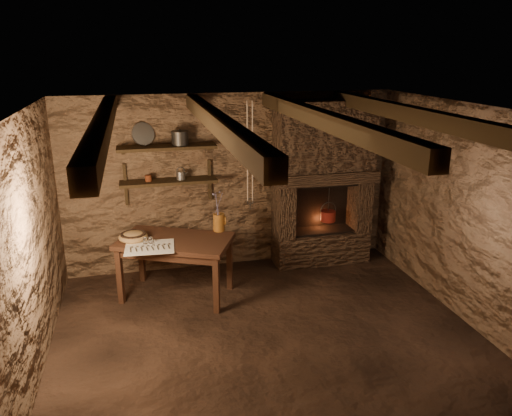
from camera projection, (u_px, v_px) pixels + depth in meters
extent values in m
plane|color=black|center=(268.00, 336.00, 5.35)|extent=(4.50, 4.50, 0.00)
cube|color=brown|center=(231.00, 182.00, 6.83)|extent=(4.50, 0.04, 2.40)
cube|color=brown|center=(352.00, 340.00, 3.13)|extent=(4.50, 0.04, 2.40)
cube|color=brown|center=(27.00, 252.00, 4.48)|extent=(0.04, 4.00, 2.40)
cube|color=brown|center=(466.00, 215.00, 5.49)|extent=(0.04, 4.00, 2.40)
cube|color=black|center=(270.00, 110.00, 4.62)|extent=(4.50, 4.00, 0.04)
cube|color=black|center=(102.00, 126.00, 4.31)|extent=(0.14, 3.95, 0.16)
cube|color=black|center=(217.00, 122.00, 4.53)|extent=(0.14, 3.95, 0.16)
cube|color=black|center=(320.00, 118.00, 4.76)|extent=(0.14, 3.95, 0.16)
cube|color=black|center=(415.00, 115.00, 4.98)|extent=(0.14, 3.95, 0.16)
cube|color=black|center=(169.00, 182.00, 6.46)|extent=(1.25, 0.30, 0.04)
cube|color=black|center=(167.00, 147.00, 6.33)|extent=(1.25, 0.30, 0.04)
cube|color=#322219|center=(320.00, 246.00, 7.19)|extent=(1.35, 0.45, 0.45)
cube|color=#322219|center=(284.00, 209.00, 6.88)|extent=(0.23, 0.45, 0.75)
cube|color=#322219|center=(359.00, 204.00, 7.14)|extent=(0.23, 0.45, 0.75)
cube|color=#322219|center=(324.00, 176.00, 6.84)|extent=(1.43, 0.51, 0.16)
cube|color=#322219|center=(325.00, 135.00, 6.70)|extent=(1.35, 0.45, 0.94)
cube|color=black|center=(317.00, 203.00, 7.19)|extent=(0.90, 0.06, 0.75)
cube|color=#321C11|center=(175.00, 241.00, 6.02)|extent=(1.52, 1.24, 0.06)
cube|color=#321C11|center=(175.00, 248.00, 6.04)|extent=(1.37, 1.09, 0.09)
cube|color=white|center=(150.00, 247.00, 5.75)|extent=(0.59, 0.49, 0.01)
cylinder|color=#A05D1E|center=(219.00, 222.00, 6.25)|extent=(0.16, 0.16, 0.22)
torus|color=#A05D1E|center=(225.00, 220.00, 6.26)|extent=(0.02, 0.12, 0.12)
ellipsoid|color=#A57C47|center=(133.00, 237.00, 5.96)|extent=(0.43, 0.43, 0.12)
cylinder|color=#2D2B28|center=(180.00, 139.00, 6.33)|extent=(0.26, 0.26, 0.16)
cylinder|color=#A2A29D|center=(143.00, 134.00, 6.30)|extent=(0.32, 0.22, 0.29)
cylinder|color=#572311|center=(148.00, 178.00, 6.39)|extent=(0.10, 0.10, 0.08)
cylinder|color=maroon|center=(328.00, 216.00, 7.03)|extent=(0.25, 0.25, 0.15)
torus|color=#2D2B28|center=(328.00, 210.00, 7.00)|extent=(0.23, 0.01, 0.23)
cylinder|color=#2D2B28|center=(329.00, 199.00, 6.95)|extent=(0.01, 0.01, 0.44)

